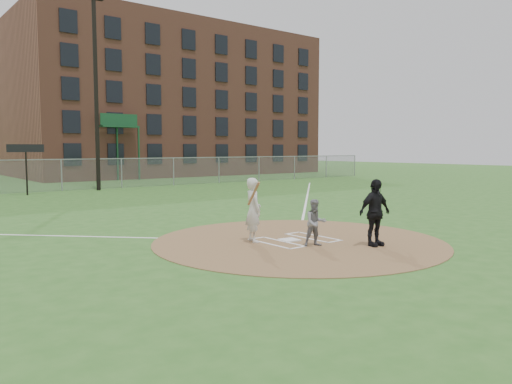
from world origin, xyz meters
TOP-DOWN VIEW (x-y plane):
  - ground at (0.00, 0.00)m, footprint 140.00×140.00m
  - dirt_circle at (0.00, 0.00)m, footprint 8.40×8.40m
  - home_plate at (-0.18, 0.19)m, footprint 0.56×0.56m
  - foul_line_first at (9.00, 9.00)m, footprint 17.04×17.04m
  - catcher at (-0.18, -0.86)m, footprint 0.76×0.69m
  - umpire at (1.11, -1.84)m, footprint 1.12×0.55m
  - batters_boxes at (0.00, 0.15)m, footprint 2.08×1.88m
  - batter_at_plate at (-1.13, 0.68)m, footprint 0.67×1.08m
  - outfield_fence at (0.00, 22.00)m, footprint 56.08×0.08m
  - brick_warehouse at (16.00, 37.96)m, footprint 30.00×17.17m
  - light_pole at (2.00, 21.00)m, footprint 1.20×0.30m
  - scoreboard_sign at (-2.50, 20.20)m, footprint 2.00×0.10m

SIDE VIEW (x-z plane):
  - ground at x=0.00m, z-range 0.00..0.00m
  - foul_line_first at x=9.00m, z-range 0.00..0.01m
  - dirt_circle at x=0.00m, z-range 0.00..0.02m
  - batters_boxes at x=0.00m, z-range 0.02..0.03m
  - home_plate at x=-0.18m, z-range 0.02..0.05m
  - catcher at x=-0.18m, z-range 0.02..1.30m
  - umpire at x=1.11m, z-range 0.02..1.86m
  - batter_at_plate at x=-1.13m, z-range 0.02..1.86m
  - outfield_fence at x=0.00m, z-range 0.00..2.03m
  - scoreboard_sign at x=-2.50m, z-range 0.92..3.85m
  - light_pole at x=2.00m, z-range 0.50..12.72m
  - brick_warehouse at x=16.00m, z-range 0.00..15.00m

